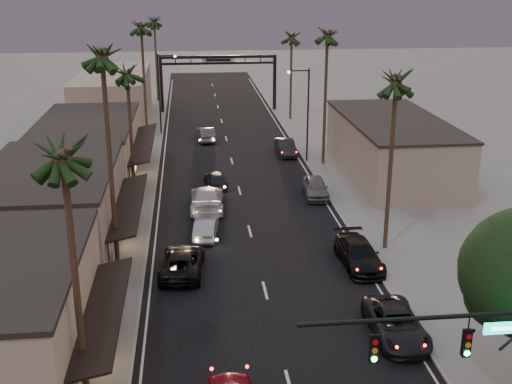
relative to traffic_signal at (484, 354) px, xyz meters
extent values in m
plane|color=slate|center=(-5.69, 36.00, -5.08)|extent=(200.00, 200.00, 0.00)
cube|color=black|center=(-5.69, 41.00, -5.08)|extent=(14.00, 120.00, 0.02)
cube|color=slate|center=(-15.19, 48.00, -5.02)|extent=(5.00, 92.00, 0.12)
cube|color=slate|center=(3.81, 48.00, -5.02)|extent=(5.00, 92.00, 0.12)
cube|color=gray|center=(-18.69, 22.00, -2.33)|extent=(8.00, 14.00, 5.50)
cube|color=#B4A98A|center=(-18.69, 38.00, -2.58)|extent=(8.00, 16.00, 5.00)
cube|color=gray|center=(-18.69, 61.00, -2.08)|extent=(8.00, 20.00, 6.00)
cube|color=gray|center=(8.31, 36.00, -2.58)|extent=(8.00, 18.00, 5.00)
cylinder|color=black|center=(-2.29, 0.00, 1.52)|extent=(8.40, 0.16, 0.16)
cube|color=black|center=(-3.89, 0.00, 0.47)|extent=(0.28, 0.22, 1.00)
cube|color=black|center=(-0.69, 0.00, 0.47)|extent=(0.28, 0.22, 1.00)
cube|color=#0DCCC9|center=(0.81, 0.00, 0.97)|extent=(1.90, 0.08, 0.42)
sphere|color=black|center=(2.51, 4.10, -0.08)|extent=(2.80, 2.80, 2.80)
cube|color=black|center=(-13.09, 66.00, -1.58)|extent=(0.40, 0.40, 7.00)
cube|color=black|center=(1.71, 66.00, -1.58)|extent=(0.40, 0.40, 7.00)
cube|color=black|center=(-5.69, 66.00, 2.02)|extent=(15.20, 0.35, 0.35)
cube|color=black|center=(-5.69, 66.00, 1.22)|extent=(15.20, 0.30, 0.30)
cube|color=beige|center=(-5.69, 65.98, 1.62)|extent=(4.20, 0.12, 1.00)
cylinder|color=black|center=(1.51, 41.00, -0.58)|extent=(0.16, 0.16, 9.00)
cylinder|color=black|center=(0.51, 41.00, 3.72)|extent=(2.00, 0.12, 0.12)
sphere|color=#FFD899|center=(-0.39, 41.00, 3.62)|extent=(0.30, 0.30, 0.30)
cylinder|color=black|center=(-12.89, 54.00, -0.58)|extent=(0.16, 0.16, 9.00)
cylinder|color=black|center=(-11.89, 54.00, 3.72)|extent=(2.00, 0.12, 0.12)
sphere|color=#FFD899|center=(-10.99, 54.00, 3.62)|extent=(0.30, 0.30, 0.30)
cylinder|color=#38281C|center=(-14.29, 5.00, 0.42)|extent=(0.28, 0.28, 11.00)
sphere|color=black|center=(-14.29, 5.00, 6.52)|extent=(3.20, 3.20, 3.20)
cylinder|color=#38281C|center=(-14.29, 18.00, 1.42)|extent=(0.28, 0.28, 13.00)
sphere|color=black|center=(-14.29, 18.00, 8.52)|extent=(3.20, 3.20, 3.20)
cylinder|color=#38281C|center=(-14.29, 32.00, -0.08)|extent=(0.28, 0.28, 10.00)
sphere|color=black|center=(-14.29, 32.00, 5.52)|extent=(3.20, 3.20, 3.20)
cylinder|color=#38281C|center=(-14.29, 51.00, 0.92)|extent=(0.28, 0.28, 12.00)
sphere|color=black|center=(-14.29, 51.00, 7.52)|extent=(3.20, 3.20, 3.20)
cylinder|color=#38281C|center=(2.91, 20.00, 0.42)|extent=(0.28, 0.28, 11.00)
sphere|color=black|center=(2.91, 20.00, 6.52)|extent=(3.20, 3.20, 3.20)
cylinder|color=#38281C|center=(2.91, 40.00, 0.92)|extent=(0.28, 0.28, 12.00)
sphere|color=black|center=(2.91, 40.00, 7.52)|extent=(3.20, 3.20, 3.20)
cylinder|color=#38281C|center=(2.91, 60.00, -0.08)|extent=(0.28, 0.28, 10.00)
sphere|color=black|center=(2.91, 60.00, 5.52)|extent=(3.20, 3.20, 3.20)
cylinder|color=#38281C|center=(-13.99, 74.00, 0.42)|extent=(0.28, 0.28, 11.00)
sphere|color=black|center=(-13.99, 74.00, 6.52)|extent=(3.20, 3.20, 3.20)
imported|color=black|center=(-10.43, 17.80, -4.33)|extent=(2.98, 5.59, 1.49)
imported|color=#9FA0A4|center=(-8.82, 23.30, -4.41)|extent=(1.95, 4.25, 1.35)
imported|color=#B8B8B8|center=(-8.55, 28.80, -4.19)|extent=(2.75, 6.23, 1.78)
imported|color=black|center=(-7.62, 34.30, -4.41)|extent=(2.06, 4.12, 1.35)
imported|color=#414145|center=(-7.93, 50.23, -4.33)|extent=(2.10, 4.73, 1.51)
imported|color=black|center=(0.23, 9.38, -4.34)|extent=(2.51, 5.33, 1.47)
imported|color=black|center=(0.51, 17.68, -4.29)|extent=(2.41, 5.51, 1.58)
imported|color=#57575D|center=(0.37, 30.84, -4.29)|extent=(2.21, 4.77, 1.58)
imported|color=black|center=(-0.14, 43.80, -4.31)|extent=(1.77, 4.76, 1.55)
camera|label=1|loc=(-9.73, -17.88, 12.25)|focal=45.00mm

